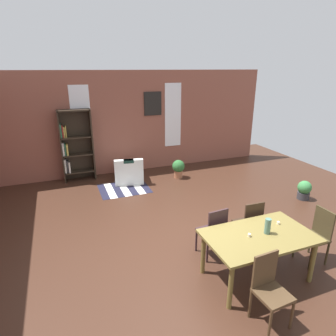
# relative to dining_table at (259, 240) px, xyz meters

# --- Properties ---
(ground_plane) EXTENTS (11.85, 11.85, 0.00)m
(ground_plane) POSITION_rel_dining_table_xyz_m (-0.57, 1.07, -0.68)
(ground_plane) COLOR #3C2318
(back_wall_brick) EXTENTS (9.16, 0.12, 3.10)m
(back_wall_brick) POSITION_rel_dining_table_xyz_m (-0.57, 5.68, 0.87)
(back_wall_brick) COLOR brown
(back_wall_brick) RESTS_ON ground
(window_pane_0) EXTENTS (0.55, 0.02, 2.02)m
(window_pane_0) POSITION_rel_dining_table_xyz_m (-2.00, 5.61, 1.03)
(window_pane_0) COLOR white
(window_pane_1) EXTENTS (0.55, 0.02, 2.02)m
(window_pane_1) POSITION_rel_dining_table_xyz_m (0.86, 5.61, 1.03)
(window_pane_1) COLOR white
(dining_table) EXTENTS (1.66, 0.99, 0.77)m
(dining_table) POSITION_rel_dining_table_xyz_m (0.00, 0.00, 0.00)
(dining_table) COLOR brown
(dining_table) RESTS_ON ground
(vase_on_table) EXTENTS (0.09, 0.09, 0.24)m
(vase_on_table) POSITION_rel_dining_table_xyz_m (0.14, 0.00, 0.21)
(vase_on_table) COLOR #4C7266
(vase_on_table) RESTS_ON dining_table
(tealight_candle_0) EXTENTS (0.04, 0.04, 0.03)m
(tealight_candle_0) POSITION_rel_dining_table_xyz_m (0.26, 0.11, 0.11)
(tealight_candle_0) COLOR silver
(tealight_candle_0) RESTS_ON dining_table
(tealight_candle_1) EXTENTS (0.04, 0.04, 0.05)m
(tealight_candle_1) POSITION_rel_dining_table_xyz_m (-0.17, 0.02, 0.11)
(tealight_candle_1) COLOR silver
(tealight_candle_1) RESTS_ON dining_table
(tealight_candle_2) EXTENTS (0.04, 0.04, 0.04)m
(tealight_candle_2) POSITION_rel_dining_table_xyz_m (0.49, 0.15, 0.11)
(tealight_candle_2) COLOR silver
(tealight_candle_2) RESTS_ON dining_table
(dining_chair_near_left) EXTENTS (0.42, 0.42, 0.95)m
(dining_chair_near_left) POSITION_rel_dining_table_xyz_m (-0.38, -0.72, -0.17)
(dining_chair_near_left) COLOR #493520
(dining_chair_near_left) RESTS_ON ground
(dining_chair_far_right) EXTENTS (0.41, 0.41, 0.95)m
(dining_chair_far_right) POSITION_rel_dining_table_xyz_m (0.37, 0.72, -0.17)
(dining_chair_far_right) COLOR #312217
(dining_chair_far_right) RESTS_ON ground
(dining_chair_far_left) EXTENTS (0.43, 0.43, 0.95)m
(dining_chair_far_left) POSITION_rel_dining_table_xyz_m (-0.37, 0.72, -0.17)
(dining_chair_far_left) COLOR #332125
(dining_chair_far_left) RESTS_ON ground
(dining_chair_head_right) EXTENTS (0.40, 0.40, 0.95)m
(dining_chair_head_right) POSITION_rel_dining_table_xyz_m (1.20, -0.00, -0.17)
(dining_chair_head_right) COLOR #3B311C
(dining_chair_head_right) RESTS_ON ground
(bookshelf_tall) EXTENTS (0.90, 0.33, 2.07)m
(bookshelf_tall) POSITION_rel_dining_table_xyz_m (-2.26, 5.43, 0.36)
(bookshelf_tall) COLOR #2D2319
(bookshelf_tall) RESTS_ON ground
(armchair_white) EXTENTS (0.92, 0.92, 0.75)m
(armchair_white) POSITION_rel_dining_table_xyz_m (-0.89, 4.73, -0.40)
(armchair_white) COLOR white
(armchair_white) RESTS_ON ground
(potted_plant_by_shelf) EXTENTS (0.37, 0.37, 0.55)m
(potted_plant_by_shelf) POSITION_rel_dining_table_xyz_m (0.59, 4.49, -0.37)
(potted_plant_by_shelf) COLOR #9E6042
(potted_plant_by_shelf) RESTS_ON ground
(potted_plant_corner) EXTENTS (0.34, 0.34, 0.49)m
(potted_plant_corner) POSITION_rel_dining_table_xyz_m (2.96, 1.95, -0.43)
(potted_plant_corner) COLOR #333338
(potted_plant_corner) RESTS_ON ground
(striped_rug) EXTENTS (1.34, 1.09, 0.01)m
(striped_rug) POSITION_rel_dining_table_xyz_m (-1.14, 4.24, -0.68)
(striped_rug) COLOR #1E1E33
(striped_rug) RESTS_ON ground
(framed_picture) EXTENTS (0.56, 0.03, 0.72)m
(framed_picture) POSITION_rel_dining_table_xyz_m (0.18, 5.61, 1.43)
(framed_picture) COLOR black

